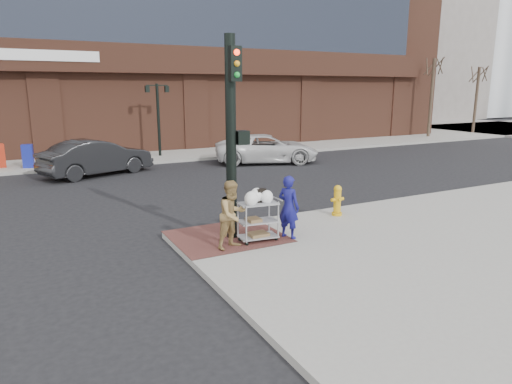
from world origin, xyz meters
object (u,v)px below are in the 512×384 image
woman_blue (289,207)px  pedestrian_tan (233,215)px  lamp_post (158,112)px  minivan_white (267,149)px  fire_hydrant (337,200)px  sedan_dark (97,157)px  traffic_signal_pole (232,133)px  utility_cart (258,218)px

woman_blue → pedestrian_tan: (-1.57, -0.03, 0.01)m
lamp_post → woman_blue: bearing=-94.5°
minivan_white → fire_hydrant: bearing=-176.9°
pedestrian_tan → sedan_dark: size_ratio=0.33×
traffic_signal_pole → minivan_white: bearing=57.2°
sedan_dark → traffic_signal_pole: bearing=166.9°
pedestrian_tan → utility_cart: size_ratio=1.24×
lamp_post → minivan_white: (4.58, -4.29, -1.86)m
sedan_dark → fire_hydrant: bearing=-175.5°
traffic_signal_pole → pedestrian_tan: bearing=-115.6°
traffic_signal_pole → utility_cart: bearing=-50.8°
fire_hydrant → woman_blue: bearing=-155.0°
woman_blue → utility_cart: 0.84m
woman_blue → sedan_dark: (-2.77, 12.14, -0.14)m
sedan_dark → fire_hydrant: 12.18m
traffic_signal_pole → woman_blue: bearing=-29.1°
utility_cart → woman_blue: bearing=-10.7°
lamp_post → pedestrian_tan: 16.27m
woman_blue → utility_cart: (-0.80, 0.15, -0.21)m
woman_blue → lamp_post: bearing=-29.8°
sedan_dark → utility_cart: sedan_dark is taller
sedan_dark → woman_blue: bearing=172.1°
pedestrian_tan → sedan_dark: bearing=77.3°
sedan_dark → lamp_post: bearing=-67.5°
lamp_post → utility_cart: bearing=-97.4°
woman_blue → fire_hydrant: size_ratio=1.75×
pedestrian_tan → minivan_white: (7.39, 11.65, -0.22)m
traffic_signal_pole → minivan_white: size_ratio=0.92×
traffic_signal_pole → pedestrian_tan: 2.02m
pedestrian_tan → fire_hydrant: size_ratio=1.78×
pedestrian_tan → minivan_white: 13.80m
lamp_post → pedestrian_tan: size_ratio=2.43×
pedestrian_tan → minivan_white: size_ratio=0.30×
pedestrian_tan → fire_hydrant: 4.17m
woman_blue → minivan_white: size_ratio=0.30×
pedestrian_tan → sedan_dark: 12.22m
minivan_white → fire_hydrant: size_ratio=5.89×
lamp_post → woman_blue: 16.05m
pedestrian_tan → utility_cart: bearing=-5.6°
traffic_signal_pole → fire_hydrant: size_ratio=5.39×
lamp_post → pedestrian_tan: lamp_post is taller
utility_cart → fire_hydrant: 3.37m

